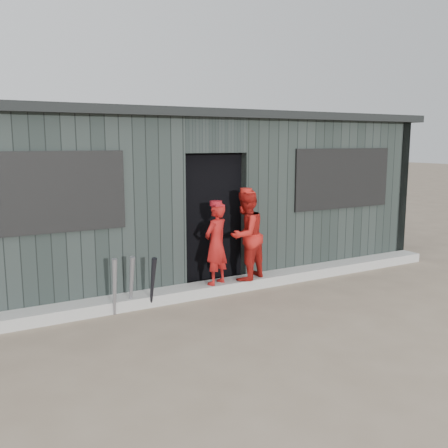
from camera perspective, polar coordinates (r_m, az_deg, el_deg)
ground at (r=5.92m, az=8.84°, el=-12.10°), size 80.00×80.00×0.00m
curb at (r=7.33m, az=-0.08°, el=-7.13°), size 8.00×0.36×0.15m
bat_left at (r=6.38m, az=-12.40°, el=-7.06°), size 0.09×0.19×0.75m
bat_mid at (r=6.54m, az=-10.55°, el=-6.67°), size 0.08×0.24×0.74m
bat_right at (r=6.55m, az=-8.17°, el=-6.69°), size 0.08×0.25×0.71m
player_red_left at (r=7.05m, az=-0.92°, el=-2.27°), size 0.50×0.43×1.17m
player_red_right at (r=7.29m, az=2.50°, el=-1.27°), size 0.79×0.72×1.32m
player_grey_back at (r=7.91m, az=-0.03°, el=-1.79°), size 0.72×0.62×1.25m
dugout at (r=8.58m, az=-5.65°, el=3.51°), size 8.30×3.30×2.62m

